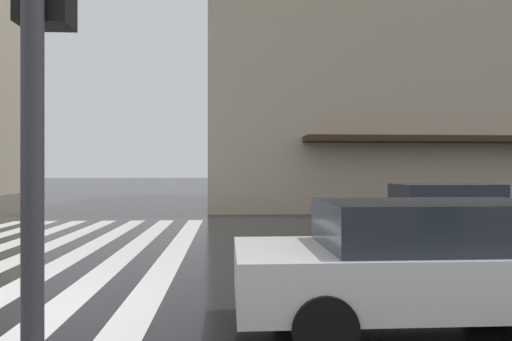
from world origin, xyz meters
name	(u,v)px	position (x,y,z in m)	size (l,w,h in m)	color
ground_plane	(11,310)	(0.00, 0.00, 0.00)	(220.00, 220.00, 0.00)	black
zebra_crossing	(6,254)	(4.00, 1.90, 0.00)	(13.00, 7.50, 0.01)	silver
haussmann_block_corner	(428,19)	(20.94, -14.57, 10.75)	(18.08, 25.28, 21.95)	tan
traffic_signal_post	(42,35)	(-3.30, -1.66, 2.53)	(0.44, 0.30, 3.29)	#333338
car_white	(424,260)	(-1.00, -4.91, 0.76)	(1.85, 4.10, 1.41)	silver
car_navy	(449,210)	(5.50, -8.37, 0.76)	(1.85, 4.10, 1.41)	navy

